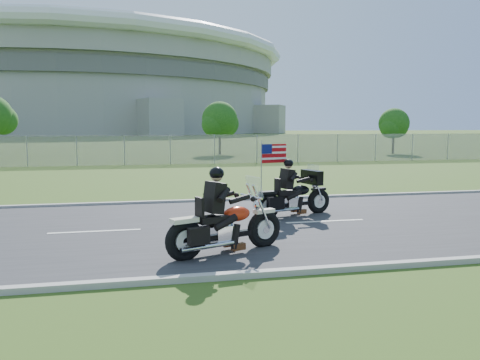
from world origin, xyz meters
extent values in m
plane|color=#334816|center=(0.00, 0.00, 0.00)|extent=(420.00, 420.00, 0.00)
cube|color=#28282B|center=(0.00, 0.00, 0.02)|extent=(120.00, 8.00, 0.04)
cube|color=#9E9B93|center=(0.00, 4.05, 0.05)|extent=(120.00, 0.18, 0.12)
cube|color=#9E9B93|center=(0.00, -4.05, 0.05)|extent=(120.00, 0.18, 0.12)
cube|color=gray|center=(-5.00, 20.00, 1.00)|extent=(60.00, 0.03, 2.00)
cylinder|color=#A3A099|center=(-20.00, 170.00, 10.00)|extent=(130.00, 130.00, 20.00)
cylinder|color=#605E5B|center=(-20.00, 170.00, 17.00)|extent=(132.00, 132.00, 4.00)
cylinder|color=#A3A099|center=(-20.00, 170.00, 23.00)|extent=(134.00, 134.00, 6.00)
torus|color=white|center=(-20.00, 170.00, 27.00)|extent=(140.40, 140.40, 4.40)
cylinder|color=#382316|center=(6.00, 30.00, 1.26)|extent=(0.22, 0.22, 2.52)
sphere|color=#1A4713|center=(6.00, 30.00, 3.15)|extent=(3.20, 3.20, 3.20)
sphere|color=#1A4713|center=(6.64, 30.48, 2.79)|extent=(2.40, 2.40, 2.40)
sphere|color=#1A4713|center=(5.44, 29.60, 2.70)|extent=(2.24, 2.24, 2.24)
sphere|color=#1A4713|center=(-13.28, 34.54, 3.10)|extent=(2.70, 2.70, 2.70)
cylinder|color=#382316|center=(22.00, 28.00, 1.12)|extent=(0.22, 0.22, 2.24)
sphere|color=#1A4713|center=(22.00, 28.00, 2.80)|extent=(2.80, 2.80, 2.80)
sphere|color=#1A4713|center=(22.56, 28.42, 2.48)|extent=(2.10, 2.10, 2.10)
sphere|color=#1A4713|center=(21.51, 27.65, 2.40)|extent=(1.96, 1.96, 1.96)
torus|color=black|center=(1.72, -2.18, 0.42)|extent=(0.84, 0.48, 0.82)
torus|color=black|center=(-0.04, -2.86, 0.42)|extent=(0.84, 0.48, 0.82)
ellipsoid|color=red|center=(1.07, -2.43, 0.82)|extent=(0.71, 0.56, 0.31)
cube|color=black|center=(0.53, -2.64, 0.77)|extent=(0.69, 0.53, 0.13)
cube|color=black|center=(0.58, -2.62, 1.21)|extent=(0.41, 0.51, 0.61)
sphere|color=black|center=(0.63, -2.60, 1.68)|extent=(0.39, 0.39, 0.30)
cube|color=silver|center=(1.48, -2.27, 1.35)|extent=(0.23, 0.49, 0.44)
torus|color=black|center=(4.29, 1.24, 0.39)|extent=(0.78, 0.39, 0.76)
torus|color=black|center=(2.61, 0.76, 0.39)|extent=(0.78, 0.39, 0.76)
ellipsoid|color=black|center=(3.66, 1.06, 0.76)|extent=(0.64, 0.47, 0.29)
cube|color=black|center=(3.15, 0.92, 0.72)|extent=(0.63, 0.45, 0.12)
cube|color=black|center=(3.20, 0.93, 1.12)|extent=(0.35, 0.46, 0.57)
sphere|color=black|center=(3.25, 0.94, 1.56)|extent=(0.34, 0.34, 0.28)
cube|color=black|center=(4.04, 1.17, 1.12)|extent=(0.44, 0.85, 0.41)
cube|color=#B70C11|center=(2.85, 1.04, 1.84)|extent=(0.80, 0.25, 0.53)
camera|label=1|loc=(-0.79, -11.73, 2.64)|focal=35.00mm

